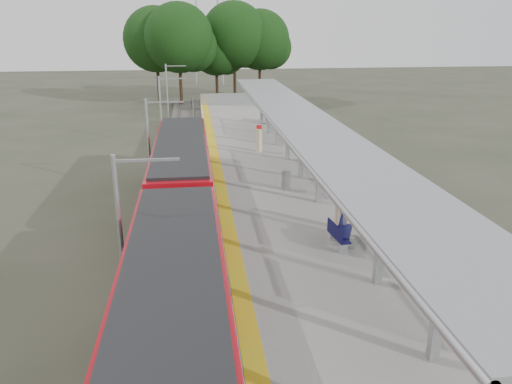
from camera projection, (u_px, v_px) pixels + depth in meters
trackbed at (184, 186)px, 29.22m from camera, size 3.00×70.00×0.24m
platform at (260, 177)px, 29.64m from camera, size 6.00×50.00×1.00m
tactile_strip at (217, 170)px, 29.17m from camera, size 0.60×50.00×0.02m
end_fence at (229, 99)px, 52.72m from camera, size 6.00×0.10×1.20m
train at (180, 222)px, 18.83m from camera, size 2.74×27.60×3.62m
canopy at (302, 128)px, 25.06m from camera, size 3.27×38.00×3.66m
tree_cluster at (209, 39)px, 58.94m from camera, size 19.95×12.35×11.81m
catenary_masts at (150, 144)px, 27.18m from camera, size 2.08×48.16×5.40m
bench_near at (343, 229)px, 19.49m from camera, size 1.01×1.56×1.03m
bench_mid at (337, 235)px, 19.08m from camera, size 0.58×1.43×0.95m
bench_far at (268, 116)px, 43.12m from camera, size 0.85×1.72×1.13m
info_pillar_near at (340, 210)px, 20.75m from camera, size 0.42×0.42×1.87m
info_pillar_far at (259, 140)px, 33.36m from camera, size 0.40×0.40×1.78m
litter_bin at (286, 181)px, 25.73m from camera, size 0.55×0.55×0.95m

